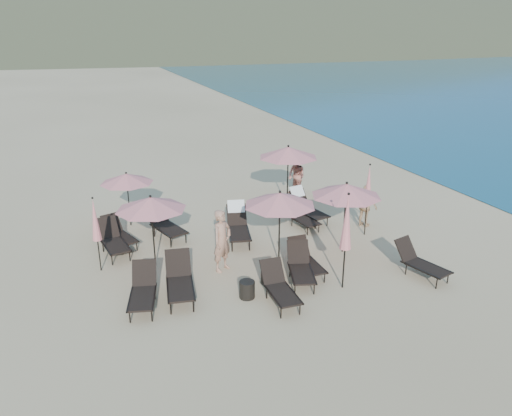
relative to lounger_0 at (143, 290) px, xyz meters
name	(u,v)px	position (x,y,z in m)	size (l,w,h in m)	color
ground	(298,287)	(4.16, -0.58, -0.45)	(800.00, 800.00, 0.00)	#D6BA8C
lounger_0	(143,290)	(0.00, 0.00, 0.00)	(1.04, 1.79, 0.97)	black
lounger_1	(180,280)	(0.98, 0.10, 0.04)	(0.99, 1.91, 1.04)	black
lounger_2	(279,287)	(3.34, -1.10, -0.01)	(0.67, 1.65, 0.94)	black
lounger_3	(301,266)	(4.35, -0.29, -0.01)	(1.10, 1.77, 0.96)	black
lounger_4	(306,259)	(4.71, 0.10, -0.03)	(0.64, 1.59, 0.91)	black
lounger_5	(420,261)	(7.70, -1.25, -0.01)	(1.04, 1.76, 0.95)	black
lounger_6	(119,233)	(-0.13, 4.02, -0.03)	(1.06, 1.68, 0.91)	black
lounger_7	(113,240)	(-0.38, 3.48, 0.01)	(0.92, 1.81, 0.99)	black
lounger_8	(165,224)	(1.42, 4.13, 0.03)	(1.19, 1.93, 1.04)	black
lounger_9	(238,224)	(3.67, 3.08, 0.10)	(1.09, 1.95, 1.15)	black
lounger_10	(306,206)	(6.61, 3.88, 0.08)	(0.95, 1.87, 1.11)	black
lounger_11	(301,216)	(6.12, 3.27, -0.04)	(0.82, 1.61, 0.88)	black
umbrella_open_0	(151,203)	(0.70, 2.20, 1.52)	(2.07, 2.07, 2.23)	black
umbrella_open_1	(280,199)	(4.25, 1.00, 1.59)	(2.15, 2.15, 2.31)	black
umbrella_open_2	(346,190)	(6.46, 0.95, 1.62)	(2.18, 2.18, 2.35)	black
umbrella_open_3	(127,178)	(0.45, 5.64, 1.32)	(1.86, 1.86, 2.00)	black
umbrella_open_4	(288,152)	(6.55, 5.43, 1.75)	(2.31, 2.31, 2.49)	black
umbrella_closed_0	(347,223)	(5.28, -1.06, 1.48)	(0.32, 0.32, 2.78)	black
umbrella_closed_1	(368,186)	(7.87, 1.86, 1.32)	(0.30, 0.30, 2.54)	black
umbrella_closed_2	(95,220)	(-0.87, 2.40, 1.15)	(0.27, 0.27, 2.30)	black
side_table_0	(247,290)	(2.63, -0.61, -0.21)	(0.42, 0.42, 0.48)	black
side_table_1	(268,276)	(3.44, -0.08, -0.22)	(0.38, 0.38, 0.47)	black
beachgoer_a	(222,241)	(2.51, 1.15, 0.49)	(0.68, 0.45, 1.88)	#A9765C
beachgoer_b	(296,176)	(7.46, 6.51, 0.39)	(0.81, 0.63, 1.68)	#AE695A
beachgoer_c	(365,206)	(8.26, 2.52, 0.32)	(0.90, 0.38, 1.54)	tan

